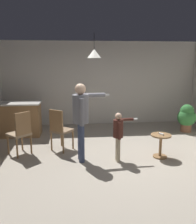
% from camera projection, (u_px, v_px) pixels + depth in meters
% --- Properties ---
extents(ground, '(7.68, 7.68, 0.00)m').
position_uv_depth(ground, '(117.00, 161.00, 5.17)').
color(ground, '#9E9384').
extents(wall_back, '(6.40, 0.10, 2.70)m').
position_uv_depth(wall_back, '(100.00, 83.00, 8.00)').
color(wall_back, beige).
rests_on(wall_back, ground).
extents(kitchen_counter, '(1.26, 0.66, 0.95)m').
position_uv_depth(kitchen_counter, '(19.00, 119.00, 6.85)').
color(kitchen_counter, olive).
rests_on(kitchen_counter, ground).
extents(side_table_by_couch, '(0.44, 0.44, 0.52)m').
position_uv_depth(side_table_by_couch, '(161.00, 143.00, 5.32)').
color(side_table_by_couch, olive).
rests_on(side_table_by_couch, ground).
extents(person_adult, '(0.79, 0.53, 1.65)m').
position_uv_depth(person_adult, '(81.00, 114.00, 5.00)').
color(person_adult, '#384260').
rests_on(person_adult, ground).
extents(person_child, '(0.55, 0.32, 1.05)m').
position_uv_depth(person_child, '(119.00, 132.00, 5.05)').
color(person_child, tan).
rests_on(person_child, ground).
extents(dining_chair_by_counter, '(0.59, 0.59, 1.00)m').
position_uv_depth(dining_chair_by_counter, '(60.00, 128.00, 5.67)').
color(dining_chair_by_counter, olive).
rests_on(dining_chair_by_counter, ground).
extents(dining_chair_near_wall, '(0.59, 0.59, 1.00)m').
position_uv_depth(dining_chair_near_wall, '(21.00, 132.00, 5.41)').
color(dining_chair_near_wall, olive).
rests_on(dining_chair_near_wall, ground).
extents(potted_plant_corner, '(0.54, 0.54, 0.83)m').
position_uv_depth(potted_plant_corner, '(187.00, 117.00, 7.23)').
color(potted_plant_corner, brown).
rests_on(potted_plant_corner, ground).
extents(spare_remote_on_table, '(0.09, 0.13, 0.04)m').
position_uv_depth(spare_remote_on_table, '(161.00, 134.00, 5.26)').
color(spare_remote_on_table, white).
rests_on(spare_remote_on_table, side_table_by_couch).
extents(ceiling_light_pendant, '(0.32, 0.32, 0.55)m').
position_uv_depth(ceiling_light_pendant, '(94.00, 54.00, 5.55)').
color(ceiling_light_pendant, silver).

